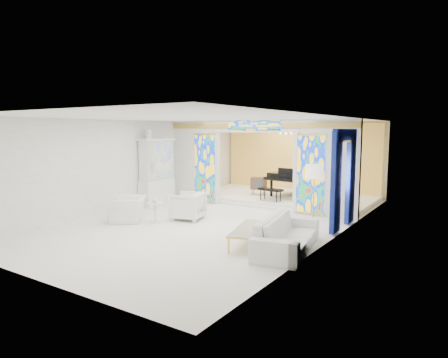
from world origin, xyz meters
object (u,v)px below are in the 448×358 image
Objects in this scene: china_cabinet at (157,173)px; tv_console at (259,183)px; armchair_right at (188,206)px; grand_piano at (298,177)px; armchair_left at (128,209)px; sofa at (287,234)px; coffee_table at (248,229)px.

tv_console is at bearing 51.43° from china_cabinet.
armchair_right is 0.32× the size of grand_piano.
armchair_left is 1.62× the size of tv_console.
china_cabinet is at bearing 167.39° from armchair_left.
grand_piano is at bearing 9.84° from sofa.
china_cabinet reaches higher than tv_console.
grand_piano reaches higher than sofa.
coffee_table is (2.81, -1.28, -0.05)m from armchair_right.
china_cabinet is 2.81m from armchair_right.
sofa is at bearing 3.29° from coffee_table.
armchair_left is at bearing -66.24° from china_cabinet.
armchair_left is at bearing 177.48° from coffee_table.
coffee_table is 2.78× the size of tv_console.
armchair_left is (1.04, -2.37, -0.81)m from china_cabinet.
armchair_left is 5.13m from sofa.
coffee_table is at bearing -67.79° from grand_piano.
china_cabinet reaches higher than sofa.
china_cabinet is at bearing -145.33° from tv_console.
coffee_table is (4.16, -0.18, 0.01)m from armchair_left.
sofa is at bearing -22.04° from china_cabinet.
china_cabinet is at bearing -132.25° from armchair_right.
china_cabinet is 4.03× the size of tv_console.
china_cabinet is 5.85m from coffee_table.
china_cabinet is 6.70m from sofa.
sofa reaches higher than coffee_table.
coffee_table is 6.37m from grand_piano.
tv_console is at bearing 115.88° from coffee_table.
sofa is 0.90× the size of grand_piano.
armchair_right reaches higher than sofa.
coffee_table is at bearing -80.88° from tv_console.
sofa is (5.12, -0.13, 0.02)m from armchair_left.
armchair_left is 0.39× the size of grand_piano.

